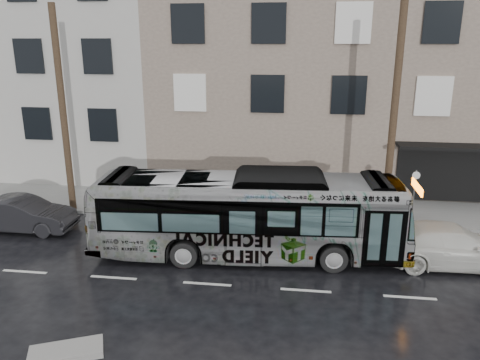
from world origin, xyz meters
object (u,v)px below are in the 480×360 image
Objects in this scene: utility_pole_front at (394,119)px; sign_post at (413,198)px; dark_sedan at (22,214)px; utility_pole_rear at (63,112)px; white_sedan at (451,245)px; bus at (248,215)px.

utility_pole_front is 3.75× the size of sign_post.
utility_pole_front reaches higher than dark_sedan.
white_sedan is at bearing -11.79° from utility_pole_rear.
white_sedan is at bearing -79.06° from sign_post.
utility_pole_front is at bearing 180.00° from sign_post.
sign_post is at bearing 0.00° from utility_pole_front.
utility_pole_front is 7.12m from bus.
bus is (8.57, -3.44, -3.07)m from utility_pole_rear.
sign_post is 0.56× the size of dark_sedan.
white_sedan is (7.16, 0.16, -0.84)m from bus.
dark_sedan is at bearing -171.64° from sign_post.
sign_post is 16.30m from dark_sedan.
bus is (-6.53, -3.44, 0.23)m from sign_post.
utility_pole_rear reaches higher than sign_post.
white_sedan is (1.73, -3.28, -3.91)m from utility_pole_front.
bus is at bearing 87.81° from white_sedan.
utility_pole_rear is at bearing 74.78° from white_sedan.
sign_post is 0.21× the size of bus.
utility_pole_rear is 3.75× the size of sign_post.
bus is at bearing -152.23° from sign_post.
white_sedan reaches higher than dark_sedan.
bus is at bearing -147.65° from utility_pole_front.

